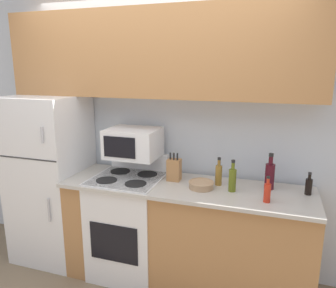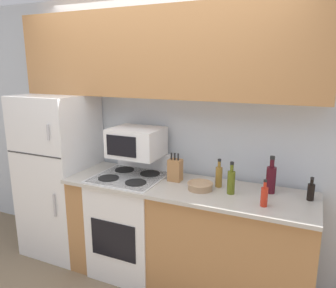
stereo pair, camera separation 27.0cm
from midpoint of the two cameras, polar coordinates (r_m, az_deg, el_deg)
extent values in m
cube|color=silver|center=(3.12, -3.45, 1.82)|extent=(8.00, 0.05, 2.55)
cube|color=#B27A47|center=(2.99, 0.33, -15.75)|extent=(2.10, 0.60, 0.89)
cube|color=#BCB7AD|center=(2.77, 0.22, -7.58)|extent=(2.10, 0.64, 0.03)
cube|color=white|center=(3.50, -21.84, -5.68)|extent=(0.67, 0.62, 1.63)
cube|color=#383838|center=(3.20, -25.83, -2.29)|extent=(0.65, 0.01, 0.01)
cylinder|color=#B7B7BC|center=(2.99, -23.55, 1.42)|extent=(0.02, 0.02, 0.14)
cylinder|color=#B7B7BC|center=(3.19, -22.39, -10.70)|extent=(0.02, 0.02, 0.22)
cube|color=#B27A47|center=(2.90, -5.00, 15.40)|extent=(2.77, 0.30, 0.74)
cube|color=white|center=(3.15, -9.34, -13.84)|extent=(0.61, 0.60, 0.93)
cube|color=black|center=(2.93, -12.19, -16.63)|extent=(0.44, 0.01, 0.34)
cube|color=#2D2D2D|center=(2.97, -9.68, -5.91)|extent=(0.59, 0.58, 0.01)
cube|color=white|center=(3.19, -7.33, -2.88)|extent=(0.59, 0.06, 0.16)
cylinder|color=black|center=(2.93, -13.29, -6.18)|extent=(0.18, 0.18, 0.01)
cylinder|color=black|center=(2.80, -8.46, -6.89)|extent=(0.18, 0.18, 0.01)
cylinder|color=black|center=(3.14, -10.77, -4.70)|extent=(0.18, 0.18, 0.01)
cylinder|color=black|center=(3.02, -6.20, -5.27)|extent=(0.18, 0.18, 0.01)
cube|color=white|center=(2.97, -8.64, 0.16)|extent=(0.46, 0.37, 0.26)
cube|color=black|center=(2.83, -11.20, -0.60)|extent=(0.29, 0.01, 0.18)
cube|color=#B27A47|center=(2.86, -1.64, -4.57)|extent=(0.11, 0.09, 0.19)
cylinder|color=black|center=(2.83, -2.34, -2.15)|extent=(0.01, 0.01, 0.06)
cylinder|color=black|center=(2.81, -1.73, -2.20)|extent=(0.01, 0.01, 0.06)
cylinder|color=black|center=(2.80, -1.11, -2.26)|extent=(0.01, 0.01, 0.06)
cylinder|color=tan|center=(2.70, 2.95, -7.23)|extent=(0.20, 0.20, 0.05)
torus|color=tan|center=(2.69, 2.96, -6.71)|extent=(0.21, 0.21, 0.01)
cylinder|color=#5B6619|center=(2.64, 8.28, -6.34)|extent=(0.06, 0.06, 0.18)
cylinder|color=#5B6619|center=(2.61, 8.37, -3.87)|extent=(0.03, 0.03, 0.06)
cylinder|color=black|center=(2.59, 8.40, -3.04)|extent=(0.03, 0.03, 0.02)
cylinder|color=#470F19|center=(2.75, 14.62, -5.56)|extent=(0.08, 0.08, 0.21)
cylinder|color=#470F19|center=(2.71, 14.79, -2.79)|extent=(0.03, 0.03, 0.07)
cylinder|color=black|center=(2.70, 14.85, -1.88)|extent=(0.04, 0.04, 0.02)
cylinder|color=black|center=(2.73, 20.72, -7.04)|extent=(0.05, 0.05, 0.13)
cylinder|color=black|center=(2.71, 20.87, -5.40)|extent=(0.02, 0.02, 0.04)
cylinder|color=black|center=(2.70, 20.91, -4.86)|extent=(0.03, 0.03, 0.01)
cylinder|color=olive|center=(2.77, 6.05, -5.51)|extent=(0.06, 0.06, 0.17)
cylinder|color=olive|center=(2.73, 6.10, -3.32)|extent=(0.03, 0.03, 0.05)
cylinder|color=black|center=(2.72, 6.12, -2.60)|extent=(0.03, 0.03, 0.02)
cylinder|color=red|center=(2.49, 13.94, -8.36)|extent=(0.05, 0.05, 0.14)
cylinder|color=red|center=(2.46, 14.06, -6.37)|extent=(0.02, 0.02, 0.04)
cylinder|color=black|center=(2.45, 14.10, -5.71)|extent=(0.03, 0.03, 0.02)
camera|label=1|loc=(0.14, -92.86, -0.68)|focal=35.00mm
camera|label=2|loc=(0.14, 87.14, 0.68)|focal=35.00mm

